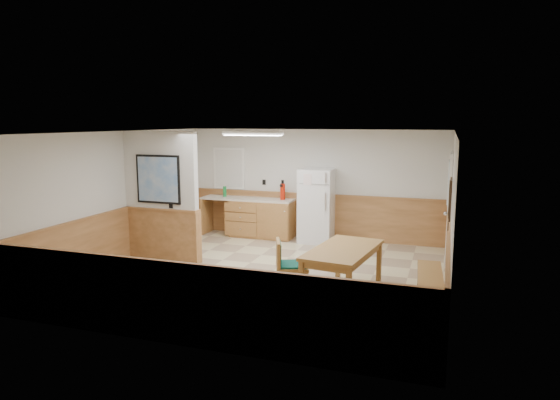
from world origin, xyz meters
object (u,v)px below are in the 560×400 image
(refrigerator, at_px, (316,206))
(soap_bottle, at_px, (225,191))
(fire_extinguisher, at_px, (283,191))
(dining_table, at_px, (343,254))
(dining_chair, at_px, (286,263))
(dining_bench, at_px, (430,282))

(refrigerator, relative_size, soap_bottle, 6.59)
(refrigerator, xyz_separation_m, soap_bottle, (-2.27, 0.08, 0.20))
(fire_extinguisher, bearing_deg, soap_bottle, 162.22)
(dining_table, relative_size, soap_bottle, 7.10)
(soap_bottle, bearing_deg, refrigerator, -2.00)
(dining_chair, height_order, soap_bottle, soap_bottle)
(dining_table, height_order, dining_chair, dining_chair)
(dining_table, xyz_separation_m, soap_bottle, (-3.54, 3.32, 0.37))
(refrigerator, xyz_separation_m, fire_extinguisher, (-0.83, 0.09, 0.28))
(dining_table, distance_m, fire_extinguisher, 3.96)
(refrigerator, distance_m, fire_extinguisher, 0.88)
(dining_bench, height_order, soap_bottle, soap_bottle)
(refrigerator, xyz_separation_m, dining_table, (1.27, -3.24, -0.17))
(refrigerator, distance_m, soap_bottle, 2.29)
(dining_chair, xyz_separation_m, soap_bottle, (-2.68, 3.52, 0.53))
(fire_extinguisher, bearing_deg, dining_bench, -62.93)
(refrigerator, distance_m, dining_chair, 3.47)
(dining_table, height_order, soap_bottle, soap_bottle)
(dining_bench, relative_size, fire_extinguisher, 3.66)
(fire_extinguisher, height_order, soap_bottle, fire_extinguisher)
(dining_table, bearing_deg, dining_bench, 7.57)
(fire_extinguisher, distance_m, soap_bottle, 1.45)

